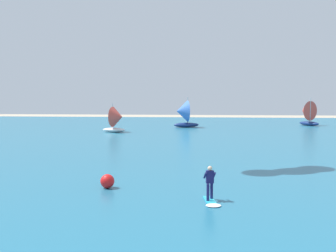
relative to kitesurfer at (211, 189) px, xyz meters
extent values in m
cube|color=#236B89|center=(-3.15, 31.64, -0.65)|extent=(160.00, 90.00, 0.10)
cube|color=#26B2CC|center=(-0.03, 0.19, -0.58)|extent=(0.66, 1.45, 0.05)
cylinder|color=#19194C|center=(-0.12, -0.01, -0.15)|extent=(0.14, 0.14, 0.80)
cylinder|color=#19194C|center=(0.06, 0.39, -0.15)|extent=(0.14, 0.14, 0.80)
cube|color=#19194C|center=(-0.03, 0.19, 0.55)|extent=(0.39, 0.28, 0.60)
sphere|color=beige|center=(-0.03, 0.19, 0.96)|extent=(0.22, 0.22, 0.22)
cylinder|color=#19194C|center=(-0.26, 0.23, 0.60)|extent=(0.17, 0.51, 0.39)
cylinder|color=#19194C|center=(0.17, 0.30, 0.60)|extent=(0.17, 0.51, 0.39)
ellipsoid|color=white|center=(0.12, -0.75, -0.56)|extent=(0.79, 0.70, 0.08)
ellipsoid|color=white|center=(-12.92, 34.85, -0.28)|extent=(3.59, 1.87, 0.64)
cylinder|color=silver|center=(-13.08, 34.88, 1.75)|extent=(0.11, 0.11, 3.42)
cone|color=#D84C3F|center=(-12.34, 34.73, 1.58)|extent=(2.07, 3.12, 2.87)
ellipsoid|color=navy|center=(18.05, 50.41, -0.22)|extent=(3.43, 4.13, 0.76)
cylinder|color=silver|center=(18.16, 50.25, 2.18)|extent=(0.13, 0.13, 4.05)
cone|color=#D84C3F|center=(17.66, 50.99, 1.98)|extent=(3.81, 3.38, 3.40)
ellipsoid|color=navy|center=(-3.09, 44.62, -0.21)|extent=(4.42, 2.49, 0.79)
cylinder|color=silver|center=(-2.90, 44.67, 2.28)|extent=(0.13, 0.13, 4.19)
cone|color=#3F72CC|center=(-3.78, 44.43, 2.07)|extent=(2.69, 3.87, 3.52)
sphere|color=red|center=(-5.52, 2.20, -0.22)|extent=(0.76, 0.76, 0.76)
camera|label=1|loc=(-0.37, -17.77, 4.31)|focal=40.74mm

